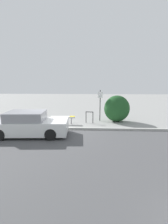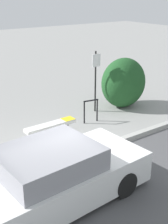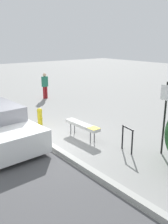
# 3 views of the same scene
# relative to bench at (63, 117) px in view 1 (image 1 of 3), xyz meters

# --- Properties ---
(ground_plane) EXTENTS (60.00, 60.00, 0.00)m
(ground_plane) POSITION_rel_bench_xyz_m (-0.51, -1.38, -0.48)
(ground_plane) COLOR gray
(road_strip) EXTENTS (60.00, 10.00, 0.01)m
(road_strip) POSITION_rel_bench_xyz_m (-0.51, -6.53, -0.48)
(road_strip) COLOR #4C4C4F
(road_strip) RESTS_ON ground_plane
(curb) EXTENTS (60.00, 0.20, 0.13)m
(curb) POSITION_rel_bench_xyz_m (-0.51, -1.38, -0.41)
(curb) COLOR #A8A8A3
(curb) RESTS_ON ground_plane
(bench) EXTENTS (1.67, 0.37, 0.55)m
(bench) POSITION_rel_bench_xyz_m (0.00, 0.00, 0.00)
(bench) COLOR #515156
(bench) RESTS_ON ground_plane
(bike_rack) EXTENTS (0.55, 0.15, 0.83)m
(bike_rack) POSITION_rel_bench_xyz_m (1.83, 0.41, 0.02)
(bike_rack) COLOR black
(bike_rack) RESTS_ON ground_plane
(sign_post) EXTENTS (0.36, 0.08, 2.30)m
(sign_post) POSITION_rel_bench_xyz_m (2.61, 1.17, 0.91)
(sign_post) COLOR black
(sign_post) RESTS_ON ground_plane
(fire_hydrant) EXTENTS (0.36, 0.22, 0.77)m
(fire_hydrant) POSITION_rel_bench_xyz_m (-2.16, -0.58, -0.07)
(fire_hydrant) COLOR gold
(fire_hydrant) RESTS_ON ground_plane
(shrub_hedge) EXTENTS (1.87, 1.48, 1.94)m
(shrub_hedge) POSITION_rel_bench_xyz_m (3.84, 0.98, 0.49)
(shrub_hedge) COLOR #1E4C23
(shrub_hedge) RESTS_ON ground_plane
(parked_car_near) EXTENTS (4.27, 2.05, 1.34)m
(parked_car_near) POSITION_rel_bench_xyz_m (-1.45, -2.68, 0.14)
(parked_car_near) COLOR black
(parked_car_near) RESTS_ON ground_plane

